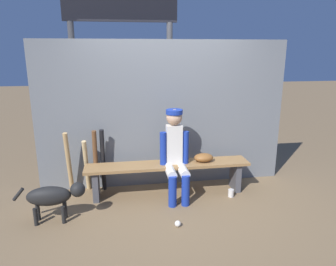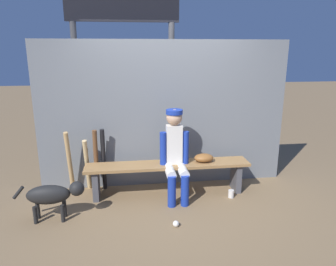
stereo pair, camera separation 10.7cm
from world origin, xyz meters
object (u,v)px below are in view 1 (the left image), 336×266
Objects in this scene: bat_wood_tan at (69,163)px; cup_on_bench at (178,158)px; baseball at (178,224)px; scoreboard at (125,27)px; cup_on_ground at (231,193)px; bat_aluminum_black at (103,160)px; bat_wood_dark at (96,162)px; dog at (54,196)px; baseball_glove at (204,158)px; player_seated at (175,152)px; dugout_bench at (168,170)px; bat_wood_natural at (86,166)px.

bat_wood_tan is 8.60× the size of cup_on_bench.
bat_wood_tan reaches higher than cup_on_bench.
scoreboard reaches higher than baseball.
baseball is at bearing -144.14° from cup_on_ground.
bat_aluminum_black reaches higher than cup_on_bench.
bat_wood_tan reaches higher than cup_on_ground.
cup_on_bench is at bearing 78.92° from baseball.
bat_wood_dark is 0.88m from dog.
baseball_glove is 2.46m from scoreboard.
bat_wood_tan is at bearing 167.51° from player_seated.
baseball is (-0.11, -0.78, -0.64)m from player_seated.
bat_wood_dark is 2.24m from scoreboard.
cup_on_ground is at bearing -21.40° from cup_on_bench.
player_seated is 11.34× the size of cup_on_bench.
cup_on_bench is (1.08, -0.22, 0.05)m from bat_aluminum_black.
bat_aluminum_black is 12.73× the size of baseball.
dugout_bench reaches higher than baseball.
baseball_glove is 0.30× the size of bat_wood_tan.
dog is (-0.97, -1.77, -2.06)m from scoreboard.
baseball_glove is 1.47m from bat_aluminum_black.
bat_aluminum_black is 1.12× the size of dog.
dugout_bench is 31.59× the size of baseball.
player_seated reaches higher than bat_wood_tan.
baseball_glove is 2.55× the size of cup_on_bench.
bat_wood_dark is at bearing -116.86° from scoreboard.
bat_wood_natural is (-1.68, 0.27, -0.12)m from baseball_glove.
bat_wood_dark is 0.16m from bat_wood_natural.
bat_aluminum_black is at bearing -113.27° from scoreboard.
cup_on_bench is at bearing -8.11° from bat_wood_dark.
dugout_bench is 0.96m from cup_on_ground.
bat_aluminum_black is at bearing 55.11° from dog.
bat_wood_natural is 7.41× the size of cup_on_bench.
player_seated is at bearing -115.13° from cup_on_bench.
scoreboard is at bearing 102.70° from baseball.
dugout_bench is at bearing -164.41° from cup_on_bench.
cup_on_bench is at bearing -61.05° from scoreboard.
player_seated is at bearing 15.12° from dog.
scoreboard is at bearing 66.73° from bat_aluminum_black.
scoreboard is (0.89, 1.02, 1.92)m from bat_wood_tan.
bat_wood_tan is 1.12× the size of dog.
player_seated is at bearing -12.49° from bat_wood_tan.
baseball is 1.52m from dog.
player_seated reaches higher than cup_on_ground.
baseball is (0.90, -1.15, -0.44)m from bat_aluminum_black.
player_seated is 11.34× the size of cup_on_ground.
player_seated is 1.32× the size of bat_wood_dark.
dugout_bench is at bearing -67.92° from scoreboard.
player_seated reaches higher than baseball_glove.
dugout_bench is at bearing -12.96° from bat_wood_natural.
cup_on_bench is (-0.36, 0.04, -0.00)m from baseball_glove.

